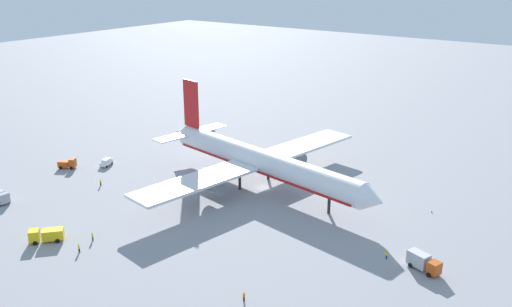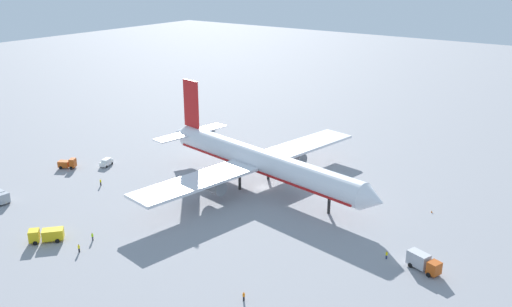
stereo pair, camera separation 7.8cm
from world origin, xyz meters
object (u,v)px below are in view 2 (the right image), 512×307
Objects in this scene: ground_worker_1 at (244,296)px; ground_worker_2 at (387,255)px; airliner at (259,161)px; ground_worker_3 at (101,182)px; ground_worker_4 at (79,248)px; traffic_cone_1 at (432,211)px; service_truck_3 at (46,235)px; service_truck_4 at (68,163)px; ground_worker_0 at (92,237)px; service_van at (106,162)px; service_truck_2 at (423,262)px; baggage_cart_0 at (212,127)px.

ground_worker_1 is 30.30m from ground_worker_2.
ground_worker_3 is (-32.68, -23.33, -5.81)m from airliner.
ground_worker_4 reaches higher than traffic_cone_1.
service_truck_3 is at bearing -60.03° from ground_worker_3.
service_truck_4 is 3.15× the size of ground_worker_2.
ground_worker_0 is 1.07× the size of ground_worker_2.
airliner is 50.41m from ground_worker_1.
ground_worker_0 is at bearing -30.20° from service_truck_4.
airliner is 14.00× the size of service_truck_4.
ground_worker_3 is at bearing -45.26° from service_van.
ground_worker_3 is at bearing 162.52° from ground_worker_1.
service_truck_2 is 65.58m from ground_worker_4.
service_truck_3 reaches higher than ground_worker_1.
ground_worker_3 is at bearing -173.64° from ground_worker_2.
service_truck_4 is (-97.71, -5.44, -0.32)m from service_truck_2.
service_truck_3 reaches higher than traffic_cone_1.
ground_worker_1 is at bearing -15.71° from service_truck_4.
baggage_cart_0 is at bearing 99.45° from ground_worker_3.
service_truck_4 reaches higher than ground_worker_1.
ground_worker_2 is at bearing 33.43° from ground_worker_4.
ground_worker_2 is 73.94m from ground_worker_3.
baggage_cart_0 is 85.71m from ground_worker_4.
ground_worker_0 is (-58.47, -28.28, -0.81)m from service_truck_2.
service_truck_2 is at bearing 25.81° from ground_worker_0.
baggage_cart_0 is at bearing 112.64° from ground_worker_0.
ground_worker_0 is at bearing -103.82° from airliner.
ground_worker_2 is 2.93× the size of traffic_cone_1.
ground_worker_4 is (1.75, -4.63, -0.01)m from ground_worker_0.
baggage_cart_0 is 1.87× the size of ground_worker_1.
service_truck_4 is 10.25m from service_van.
airliner is 49.14m from ground_worker_4.
service_truck_3 is 2.03× the size of baggage_cart_0.
service_truck_2 reaches higher than baggage_cart_0.
baggage_cart_0 is at bearing 143.23° from airliner.
airliner is at bearing 22.33° from service_truck_4.
service_truck_4 is at bearing 170.65° from ground_worker_3.
service_van reaches higher than ground_worker_4.
ground_worker_3 is 1.04× the size of ground_worker_4.
service_truck_2 is 12.42× the size of traffic_cone_1.
ground_worker_0 is 37.72m from ground_worker_1.
service_truck_2 is 97.86m from service_truck_4.
ground_worker_2 is (13.77, 26.99, -0.06)m from ground_worker_1.
ground_worker_4 is at bearing -46.03° from ground_worker_3.
airliner is 41.17× the size of ground_worker_0.
service_truck_4 is 49.34m from ground_worker_4.
service_truck_3 reaches higher than baggage_cart_0.
baggage_cart_0 is 1.87× the size of ground_worker_0.
service_van is at bearing -164.53° from traffic_cone_1.
airliner reaches higher than baggage_cart_0.
service_truck_2 is 4.24× the size of ground_worker_2.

